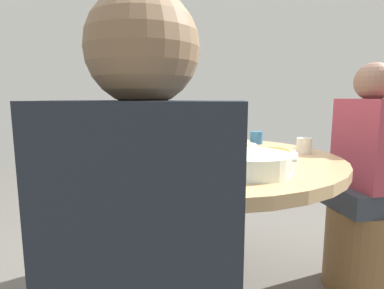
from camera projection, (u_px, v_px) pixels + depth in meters
The scene contains 14 objects.
round_dining_table at pixel (201, 177), 1.46m from camera, with size 1.26×1.26×0.77m.
rice_bowl at pixel (129, 148), 1.40m from camera, with size 0.26×0.26×0.09m.
soup_bowl at pixel (250, 164), 1.10m from camera, with size 0.29×0.29×0.07m.
dish_tofu_braise at pixel (151, 178), 0.97m from camera, with size 0.22×0.22×0.04m.
dish_eggplant at pixel (180, 144), 1.68m from camera, with size 0.25×0.25×0.05m.
dish_stirfry at pixel (274, 154), 1.37m from camera, with size 0.20×0.20×0.04m.
dish_noodles at pixel (234, 144), 1.66m from camera, with size 0.24×0.24×0.04m.
green_bottle at pixel (198, 127), 1.91m from camera, with size 0.08×0.08×0.22m.
tea_cup_near at pixel (225, 179), 0.90m from camera, with size 0.06×0.06×0.06m, color #325E9A.
tea_cup_far at pixel (256, 138), 1.80m from camera, with size 0.07×0.07×0.07m, color #2C5F8D.
tea_cup_side at pixel (304, 146), 1.49m from camera, with size 0.07×0.07×0.07m, color beige.
diner_left at pixel (147, 246), 0.56m from camera, with size 0.46×0.46×0.76m.
stool_for_diner_right at pixel (360, 248), 1.68m from camera, with size 0.36×0.36×0.45m, color brown.
diner_right at pixel (368, 150), 1.60m from camera, with size 0.41×0.42×0.76m.
Camera 1 is at (1.23, -0.70, 1.04)m, focal length 28.92 mm.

